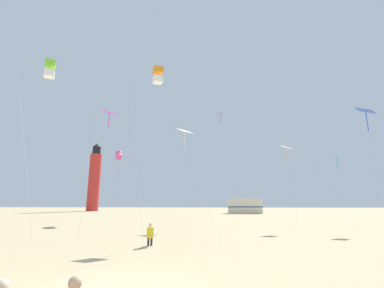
{
  "coord_description": "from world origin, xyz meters",
  "views": [
    {
      "loc": [
        2.33,
        -6.4,
        2.22
      ],
      "look_at": [
        1.28,
        11.29,
        6.1
      ],
      "focal_mm": 24.69,
      "sensor_mm": 36.0,
      "label": 1
    }
  ],
  "objects_px": {
    "kite_diamond_gold": "(286,150)",
    "kite_diamond_violet": "(221,118)",
    "kite_diamond_white": "(185,134)",
    "kite_box_lime": "(50,69)",
    "kite_diamond_blue": "(366,115)",
    "lighthouse_distant": "(94,179)",
    "kite_flyer_standing": "(150,234)",
    "kite_tube_rainbow": "(119,155)",
    "kite_box_orange": "(158,76)",
    "rv_van_cream": "(245,206)",
    "kite_diamond_cyan": "(336,158)",
    "kite_diamond_magenta": "(108,117)"
  },
  "relations": [
    {
      "from": "kite_flyer_standing",
      "to": "kite_diamond_violet",
      "type": "distance_m",
      "value": 18.8
    },
    {
      "from": "kite_diamond_white",
      "to": "kite_box_orange",
      "type": "height_order",
      "value": "kite_box_orange"
    },
    {
      "from": "kite_box_orange",
      "to": "kite_diamond_blue",
      "type": "distance_m",
      "value": 13.09
    },
    {
      "from": "kite_box_orange",
      "to": "rv_van_cream",
      "type": "height_order",
      "value": "kite_box_orange"
    },
    {
      "from": "kite_diamond_cyan",
      "to": "kite_diamond_gold",
      "type": "height_order",
      "value": "kite_diamond_gold"
    },
    {
      "from": "kite_flyer_standing",
      "to": "kite_diamond_white",
      "type": "xyz_separation_m",
      "value": [
        1.57,
        2.38,
        5.86
      ]
    },
    {
      "from": "kite_diamond_gold",
      "to": "rv_van_cream",
      "type": "bearing_deg",
      "value": 90.45
    },
    {
      "from": "rv_van_cream",
      "to": "kite_box_orange",
      "type": "bearing_deg",
      "value": -107.05
    },
    {
      "from": "kite_diamond_white",
      "to": "kite_box_lime",
      "type": "distance_m",
      "value": 9.74
    },
    {
      "from": "kite_diamond_magenta",
      "to": "kite_flyer_standing",
      "type": "bearing_deg",
      "value": -42.3
    },
    {
      "from": "lighthouse_distant",
      "to": "kite_diamond_gold",
      "type": "bearing_deg",
      "value": -48.24
    },
    {
      "from": "kite_diamond_magenta",
      "to": "kite_diamond_gold",
      "type": "height_order",
      "value": "kite_diamond_magenta"
    },
    {
      "from": "kite_tube_rainbow",
      "to": "kite_box_lime",
      "type": "bearing_deg",
      "value": -89.46
    },
    {
      "from": "kite_diamond_white",
      "to": "kite_diamond_gold",
      "type": "height_order",
      "value": "kite_diamond_gold"
    },
    {
      "from": "kite_diamond_magenta",
      "to": "kite_diamond_gold",
      "type": "distance_m",
      "value": 16.03
    },
    {
      "from": "kite_diamond_cyan",
      "to": "kite_diamond_blue",
      "type": "xyz_separation_m",
      "value": [
        -1.58,
        -7.41,
        1.29
      ]
    },
    {
      "from": "kite_box_orange",
      "to": "kite_box_lime",
      "type": "distance_m",
      "value": 6.95
    },
    {
      "from": "kite_diamond_gold",
      "to": "lighthouse_distant",
      "type": "relative_size",
      "value": 0.44
    },
    {
      "from": "kite_flyer_standing",
      "to": "kite_diamond_white",
      "type": "bearing_deg",
      "value": -134.9
    },
    {
      "from": "kite_flyer_standing",
      "to": "kite_diamond_magenta",
      "type": "relative_size",
      "value": 0.13
    },
    {
      "from": "kite_flyer_standing",
      "to": "kite_box_lime",
      "type": "xyz_separation_m",
      "value": [
        -7.15,
        1.03,
        10.0
      ]
    },
    {
      "from": "kite_box_lime",
      "to": "rv_van_cream",
      "type": "bearing_deg",
      "value": 65.55
    },
    {
      "from": "kite_diamond_violet",
      "to": "rv_van_cream",
      "type": "relative_size",
      "value": 1.9
    },
    {
      "from": "kite_diamond_blue",
      "to": "lighthouse_distant",
      "type": "distance_m",
      "value": 61.93
    },
    {
      "from": "kite_diamond_gold",
      "to": "kite_diamond_violet",
      "type": "bearing_deg",
      "value": 144.44
    },
    {
      "from": "kite_diamond_cyan",
      "to": "kite_diamond_gold",
      "type": "distance_m",
      "value": 4.21
    },
    {
      "from": "kite_diamond_cyan",
      "to": "lighthouse_distant",
      "type": "bearing_deg",
      "value": 132.76
    },
    {
      "from": "kite_diamond_blue",
      "to": "kite_diamond_gold",
      "type": "bearing_deg",
      "value": 100.39
    },
    {
      "from": "kite_diamond_white",
      "to": "kite_box_lime",
      "type": "relative_size",
      "value": 0.62
    },
    {
      "from": "kite_diamond_white",
      "to": "lighthouse_distant",
      "type": "xyz_separation_m",
      "value": [
        -26.78,
        47.94,
        1.36
      ]
    },
    {
      "from": "kite_box_lime",
      "to": "kite_tube_rainbow",
      "type": "xyz_separation_m",
      "value": [
        -0.14,
        14.54,
        -3.07
      ]
    },
    {
      "from": "kite_tube_rainbow",
      "to": "kite_diamond_gold",
      "type": "height_order",
      "value": "kite_tube_rainbow"
    },
    {
      "from": "kite_box_orange",
      "to": "kite_diamond_violet",
      "type": "distance_m",
      "value": 13.07
    },
    {
      "from": "kite_diamond_cyan",
      "to": "rv_van_cream",
      "type": "relative_size",
      "value": 0.95
    },
    {
      "from": "kite_diamond_violet",
      "to": "kite_diamond_blue",
      "type": "bearing_deg",
      "value": -61.42
    },
    {
      "from": "kite_tube_rainbow",
      "to": "lighthouse_distant",
      "type": "distance_m",
      "value": 39.1
    },
    {
      "from": "kite_flyer_standing",
      "to": "kite_diamond_violet",
      "type": "xyz_separation_m",
      "value": [
        4.57,
        14.64,
        10.87
      ]
    },
    {
      "from": "kite_diamond_white",
      "to": "kite_diamond_cyan",
      "type": "distance_m",
      "value": 13.47
    },
    {
      "from": "kite_diamond_white",
      "to": "kite_diamond_blue",
      "type": "relative_size",
      "value": 0.92
    },
    {
      "from": "kite_box_orange",
      "to": "kite_diamond_white",
      "type": "bearing_deg",
      "value": -5.59
    },
    {
      "from": "kite_flyer_standing",
      "to": "kite_box_orange",
      "type": "relative_size",
      "value": 0.1
    },
    {
      "from": "kite_diamond_violet",
      "to": "kite_tube_rainbow",
      "type": "xyz_separation_m",
      "value": [
        -11.86,
        0.93,
        -3.94
      ]
    },
    {
      "from": "kite_diamond_blue",
      "to": "kite_flyer_standing",
      "type": "bearing_deg",
      "value": -175.86
    },
    {
      "from": "kite_diamond_white",
      "to": "kite_diamond_magenta",
      "type": "relative_size",
      "value": 0.79
    },
    {
      "from": "kite_diamond_white",
      "to": "kite_diamond_cyan",
      "type": "height_order",
      "value": "kite_diamond_white"
    },
    {
      "from": "kite_diamond_white",
      "to": "kite_tube_rainbow",
      "type": "distance_m",
      "value": 15.92
    },
    {
      "from": "kite_box_lime",
      "to": "kite_diamond_gold",
      "type": "relative_size",
      "value": 1.52
    },
    {
      "from": "kite_diamond_magenta",
      "to": "kite_box_lime",
      "type": "bearing_deg",
      "value": -136.81
    },
    {
      "from": "rv_van_cream",
      "to": "kite_flyer_standing",
      "type": "bearing_deg",
      "value": -105.52
    },
    {
      "from": "kite_flyer_standing",
      "to": "kite_diamond_blue",
      "type": "xyz_separation_m",
      "value": [
        12.07,
        0.87,
        6.45
      ]
    }
  ]
}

